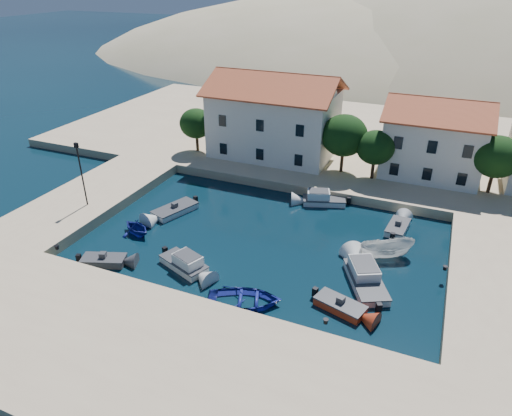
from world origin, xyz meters
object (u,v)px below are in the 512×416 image
Objects in this scene: rowboat_south at (245,304)px; cabin_cruiser_south at (184,262)px; lamppost at (81,168)px; cabin_cruiser_east at (366,280)px; building_mid at (435,136)px; boat_east at (386,257)px; building_left at (275,114)px.

cabin_cruiser_south is at bearing 51.46° from rowboat_south.
lamppost reaches higher than cabin_cruiser_east.
building_mid reaches higher than lamppost.
rowboat_south is (6.29, -2.18, -0.48)m from cabin_cruiser_south.
lamppost is (-29.50, -21.00, -0.47)m from building_mid.
cabin_cruiser_east is at bearing 140.34° from boat_east.
building_left is 1.40× the size of building_mid.
cabin_cruiser_south is 6.67m from rowboat_south.
building_mid is at bearing -35.03° from boat_east.
boat_east is (16.22, -16.44, -5.94)m from building_left.
building_left is 23.85m from boat_east.
lamppost is at bearing 61.34° from cabin_cruiser_east.
building_mid reaches higher than cabin_cruiser_east.
cabin_cruiser_south is at bearing -17.75° from lamppost.
building_left is at bearing -176.82° from building_mid.
boat_east is at bearing 7.31° from lamppost.
cabin_cruiser_south is at bearing -86.06° from building_left.
building_mid reaches higher than cabin_cruiser_south.
lamppost is at bearing -144.55° from building_mid.
building_left is 28.19m from rowboat_south.
rowboat_south is at bearing -18.18° from lamppost.
cabin_cruiser_south is 0.79× the size of cabin_cruiser_east.
building_mid is 2.30× the size of cabin_cruiser_south.
boat_east is (0.81, 4.40, -0.48)m from cabin_cruiser_east.
cabin_cruiser_south is 1.00× the size of boat_east.
cabin_cruiser_east is 4.50m from boat_east.
boat_east is (-1.78, -17.44, -5.22)m from building_mid.
building_left is at bearing 115.02° from cabin_cruiser_south.
building_left is 3.22× the size of cabin_cruiser_south.
building_left is 23.10m from lamppost.
lamppost is at bearing -119.90° from building_left.
cabin_cruiser_east is at bearing -72.79° from rowboat_south.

